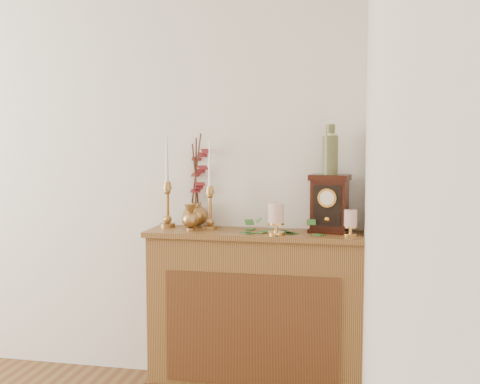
% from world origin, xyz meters
% --- Properties ---
extents(console_shelf, '(1.24, 0.34, 0.93)m').
position_xyz_m(console_shelf, '(1.40, 2.10, 0.44)').
color(console_shelf, brown).
rests_on(console_shelf, ground).
extents(candlestick_left, '(0.09, 0.09, 0.55)m').
position_xyz_m(candlestick_left, '(0.86, 2.16, 1.11)').
color(candlestick_left, '#AC8144').
rests_on(candlestick_left, console_shelf).
extents(candlestick_center, '(0.09, 0.09, 0.51)m').
position_xyz_m(candlestick_center, '(1.13, 2.12, 1.10)').
color(candlestick_center, '#AC8144').
rests_on(candlestick_center, console_shelf).
extents(bud_vase, '(0.09, 0.09, 0.15)m').
position_xyz_m(bud_vase, '(1.03, 2.04, 1.00)').
color(bud_vase, '#AC8144').
rests_on(bud_vase, console_shelf).
extents(ginger_jar, '(0.22, 0.24, 0.55)m').
position_xyz_m(ginger_jar, '(1.04, 2.22, 1.18)').
color(ginger_jar, '#AC8144').
rests_on(ginger_jar, console_shelf).
extents(pillar_candle_left, '(0.10, 0.10, 0.18)m').
position_xyz_m(pillar_candle_left, '(1.53, 2.00, 1.03)').
color(pillar_candle_left, gold).
rests_on(pillar_candle_left, console_shelf).
extents(pillar_candle_right, '(0.08, 0.08, 0.15)m').
position_xyz_m(pillar_candle_right, '(1.92, 2.04, 1.01)').
color(pillar_candle_right, gold).
rests_on(pillar_candle_right, console_shelf).
extents(ivy_garland, '(0.46, 0.19, 0.09)m').
position_xyz_m(ivy_garland, '(1.58, 2.06, 0.94)').
color(ivy_garland, '#2D5F24').
rests_on(ivy_garland, console_shelf).
extents(mantel_clock, '(0.24, 0.18, 0.32)m').
position_xyz_m(mantel_clock, '(1.81, 2.15, 1.09)').
color(mantel_clock, black).
rests_on(mantel_clock, console_shelf).
extents(ceramic_vase, '(0.09, 0.09, 0.28)m').
position_xyz_m(ceramic_vase, '(1.81, 2.15, 1.38)').
color(ceramic_vase, '#193225').
rests_on(ceramic_vase, mantel_clock).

